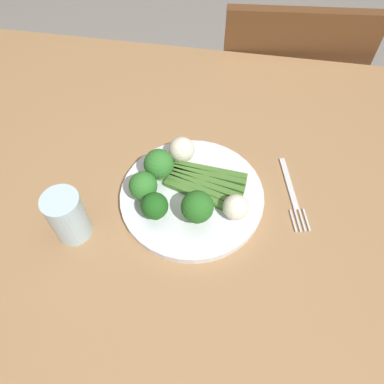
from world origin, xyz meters
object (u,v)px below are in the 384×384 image
(broccoli_front, at_px, (159,164))
(broccoli_right, at_px, (143,186))
(asparagus_bundle, at_px, (206,183))
(cauliflower_outer_edge, at_px, (236,207))
(fork, at_px, (292,194))
(plate, at_px, (192,196))
(broccoli_near_center, at_px, (197,207))
(cauliflower_front_left, at_px, (182,150))
(dining_table, at_px, (184,205))
(broccoli_back_right, at_px, (155,206))
(water_glass, at_px, (68,216))
(chair, at_px, (276,102))

(broccoli_front, bearing_deg, broccoli_right, 70.82)
(asparagus_bundle, distance_m, cauliflower_outer_edge, 0.08)
(broccoli_right, xyz_separation_m, cauliflower_outer_edge, (-0.16, 0.01, -0.01))
(fork, bearing_deg, broccoli_right, -91.59)
(plate, height_order, broccoli_near_center, broccoli_near_center)
(broccoli_near_center, height_order, cauliflower_front_left, broccoli_near_center)
(broccoli_front, xyz_separation_m, cauliflower_front_left, (-0.03, -0.05, -0.01))
(broccoli_front, xyz_separation_m, fork, (-0.25, -0.01, -0.05))
(dining_table, height_order, broccoli_right, broccoli_right)
(asparagus_bundle, height_order, broccoli_right, broccoli_right)
(plate, bearing_deg, broccoli_back_right, 47.01)
(asparagus_bundle, distance_m, broccoli_back_right, 0.11)
(broccoli_near_center, bearing_deg, fork, -151.52)
(cauliflower_outer_edge, bearing_deg, cauliflower_front_left, -44.32)
(dining_table, relative_size, broccoli_near_center, 19.88)
(plate, relative_size, asparagus_bundle, 1.75)
(plate, height_order, water_glass, water_glass)
(cauliflower_front_left, bearing_deg, plate, 112.52)
(broccoli_right, relative_size, fork, 0.37)
(plate, distance_m, broccoli_near_center, 0.07)
(broccoli_back_right, bearing_deg, asparagus_bundle, -133.14)
(cauliflower_front_left, bearing_deg, chair, -112.78)
(asparagus_bundle, bearing_deg, broccoli_back_right, -120.81)
(broccoli_back_right, relative_size, broccoli_right, 0.93)
(broccoli_back_right, relative_size, cauliflower_outer_edge, 1.26)
(chair, distance_m, broccoli_near_center, 0.74)
(broccoli_back_right, relative_size, water_glass, 0.58)
(chair, relative_size, cauliflower_front_left, 17.56)
(cauliflower_front_left, bearing_deg, broccoli_right, 64.37)
(asparagus_bundle, height_order, broccoli_front, broccoli_front)
(plate, distance_m, cauliflower_front_left, 0.09)
(cauliflower_outer_edge, bearing_deg, asparagus_bundle, -42.86)
(chair, xyz_separation_m, broccoli_back_right, (0.24, 0.66, 0.31))
(broccoli_right, distance_m, broccoli_near_center, 0.10)
(broccoli_front, bearing_deg, cauliflower_front_left, -121.13)
(chair, height_order, fork, chair)
(plate, xyz_separation_m, cauliflower_front_left, (0.03, -0.08, 0.03))
(broccoli_right, xyz_separation_m, cauliflower_front_left, (-0.05, -0.10, -0.01))
(asparagus_bundle, relative_size, broccoli_right, 2.45)
(dining_table, relative_size, broccoli_front, 20.16)
(asparagus_bundle, height_order, fork, asparagus_bundle)
(plate, relative_size, cauliflower_front_left, 5.31)
(broccoli_back_right, xyz_separation_m, cauliflower_front_left, (-0.02, -0.14, -0.01))
(plate, relative_size, broccoli_front, 3.94)
(water_glass, bearing_deg, cauliflower_front_left, -131.08)
(broccoli_back_right, distance_m, water_glass, 0.14)
(broccoli_right, bearing_deg, water_glass, 35.94)
(dining_table, bearing_deg, broccoli_back_right, 76.33)
(plate, height_order, asparagus_bundle, asparagus_bundle)
(dining_table, relative_size, chair, 1.55)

